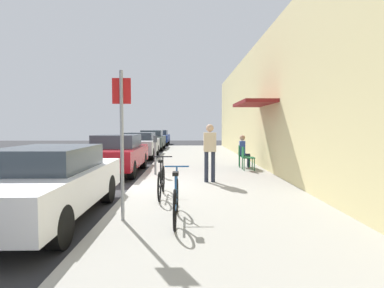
{
  "coord_description": "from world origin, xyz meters",
  "views": [
    {
      "loc": [
        1.52,
        -8.59,
        1.76
      ],
      "look_at": [
        1.79,
        7.65,
        0.84
      ],
      "focal_mm": 29.16,
      "sensor_mm": 36.0,
      "label": 1
    }
  ],
  "objects_px": {
    "parked_car_3": "(152,140)",
    "parking_meter": "(155,152)",
    "parked_car_4": "(159,137)",
    "bicycle_1": "(161,181)",
    "parked_car_0": "(46,182)",
    "seated_patron_1": "(244,150)",
    "street_sign": "(122,133)",
    "cafe_chair_0": "(246,157)",
    "pedestrian_standing": "(210,148)",
    "bicycle_0": "(176,200)",
    "parked_car_2": "(140,144)",
    "cafe_chair_1": "(242,155)",
    "parked_car_1": "(117,153)"
  },
  "relations": [
    {
      "from": "parked_car_1",
      "to": "seated_patron_1",
      "type": "height_order",
      "value": "parked_car_1"
    },
    {
      "from": "parked_car_4",
      "to": "seated_patron_1",
      "type": "distance_m",
      "value": 17.92
    },
    {
      "from": "parked_car_0",
      "to": "parked_car_3",
      "type": "distance_m",
      "value": 17.61
    },
    {
      "from": "bicycle_0",
      "to": "cafe_chair_0",
      "type": "relative_size",
      "value": 1.97
    },
    {
      "from": "parked_car_0",
      "to": "pedestrian_standing",
      "type": "distance_m",
      "value": 4.68
    },
    {
      "from": "parked_car_3",
      "to": "cafe_chair_0",
      "type": "bearing_deg",
      "value": -67.65
    },
    {
      "from": "street_sign",
      "to": "pedestrian_standing",
      "type": "height_order",
      "value": "street_sign"
    },
    {
      "from": "bicycle_1",
      "to": "cafe_chair_0",
      "type": "relative_size",
      "value": 1.97
    },
    {
      "from": "bicycle_1",
      "to": "cafe_chair_1",
      "type": "bearing_deg",
      "value": 61.57
    },
    {
      "from": "parked_car_3",
      "to": "bicycle_0",
      "type": "relative_size",
      "value": 2.57
    },
    {
      "from": "parked_car_0",
      "to": "bicycle_1",
      "type": "bearing_deg",
      "value": 35.36
    },
    {
      "from": "bicycle_1",
      "to": "parked_car_4",
      "type": "bearing_deg",
      "value": 95.16
    },
    {
      "from": "parking_meter",
      "to": "seated_patron_1",
      "type": "distance_m",
      "value": 3.86
    },
    {
      "from": "parked_car_2",
      "to": "cafe_chair_1",
      "type": "relative_size",
      "value": 5.06
    },
    {
      "from": "parking_meter",
      "to": "street_sign",
      "type": "xyz_separation_m",
      "value": [
        -0.05,
        -5.17,
        0.75
      ]
    },
    {
      "from": "pedestrian_standing",
      "to": "parking_meter",
      "type": "bearing_deg",
      "value": 140.03
    },
    {
      "from": "cafe_chair_0",
      "to": "pedestrian_standing",
      "type": "bearing_deg",
      "value": -121.79
    },
    {
      "from": "street_sign",
      "to": "cafe_chair_0",
      "type": "xyz_separation_m",
      "value": [
        3.35,
        6.21,
        -1.02
      ]
    },
    {
      "from": "parked_car_0",
      "to": "seated_patron_1",
      "type": "distance_m",
      "value": 8.27
    },
    {
      "from": "parked_car_2",
      "to": "parked_car_4",
      "type": "relative_size",
      "value": 1.0
    },
    {
      "from": "cafe_chair_0",
      "to": "pedestrian_standing",
      "type": "xyz_separation_m",
      "value": [
        -1.55,
        -2.51,
        0.5
      ]
    },
    {
      "from": "parked_car_3",
      "to": "cafe_chair_0",
      "type": "relative_size",
      "value": 5.06
    },
    {
      "from": "bicycle_0",
      "to": "cafe_chair_0",
      "type": "bearing_deg",
      "value": 68.9
    },
    {
      "from": "parked_car_4",
      "to": "cafe_chair_1",
      "type": "xyz_separation_m",
      "value": [
        4.85,
        -17.22,
        -0.11
      ]
    },
    {
      "from": "parked_car_1",
      "to": "pedestrian_standing",
      "type": "xyz_separation_m",
      "value": [
        3.3,
        -2.59,
        0.37
      ]
    },
    {
      "from": "parked_car_3",
      "to": "parking_meter",
      "type": "relative_size",
      "value": 3.33
    },
    {
      "from": "parked_car_4",
      "to": "cafe_chair_1",
      "type": "bearing_deg",
      "value": -74.26
    },
    {
      "from": "parked_car_3",
      "to": "cafe_chair_1",
      "type": "height_order",
      "value": "parked_car_3"
    },
    {
      "from": "cafe_chair_1",
      "to": "pedestrian_standing",
      "type": "xyz_separation_m",
      "value": [
        -1.56,
        -3.36,
        0.5
      ]
    },
    {
      "from": "parked_car_3",
      "to": "parking_meter",
      "type": "bearing_deg",
      "value": -83.12
    },
    {
      "from": "parked_car_3",
      "to": "pedestrian_standing",
      "type": "distance_m",
      "value": 14.69
    },
    {
      "from": "parked_car_3",
      "to": "seated_patron_1",
      "type": "height_order",
      "value": "parked_car_3"
    },
    {
      "from": "cafe_chair_1",
      "to": "seated_patron_1",
      "type": "xyz_separation_m",
      "value": [
        0.06,
        -0.01,
        0.19
      ]
    },
    {
      "from": "bicycle_1",
      "to": "parked_car_2",
      "type": "bearing_deg",
      "value": 101.17
    },
    {
      "from": "parked_car_0",
      "to": "bicycle_0",
      "type": "xyz_separation_m",
      "value": [
        2.43,
        -0.46,
        -0.24
      ]
    },
    {
      "from": "parked_car_3",
      "to": "seated_patron_1",
      "type": "xyz_separation_m",
      "value": [
        4.91,
        -10.96,
        0.06
      ]
    },
    {
      "from": "seated_patron_1",
      "to": "parked_car_0",
      "type": "bearing_deg",
      "value": -126.44
    },
    {
      "from": "pedestrian_standing",
      "to": "bicycle_1",
      "type": "bearing_deg",
      "value": -124.3
    },
    {
      "from": "parked_car_1",
      "to": "parking_meter",
      "type": "xyz_separation_m",
      "value": [
        1.55,
        -1.12,
        0.14
      ]
    },
    {
      "from": "parked_car_1",
      "to": "parked_car_2",
      "type": "xyz_separation_m",
      "value": [
        -0.0,
        5.8,
        -0.0
      ]
    },
    {
      "from": "bicycle_0",
      "to": "bicycle_1",
      "type": "xyz_separation_m",
      "value": [
        -0.41,
        1.89,
        0.0
      ]
    },
    {
      "from": "parked_car_4",
      "to": "pedestrian_standing",
      "type": "xyz_separation_m",
      "value": [
        3.3,
        -20.58,
        0.39
      ]
    },
    {
      "from": "seated_patron_1",
      "to": "parked_car_3",
      "type": "bearing_deg",
      "value": 114.14
    },
    {
      "from": "parked_car_4",
      "to": "bicycle_1",
      "type": "xyz_separation_m",
      "value": [
        2.03,
        -22.44,
        -0.25
      ]
    },
    {
      "from": "parked_car_1",
      "to": "parked_car_4",
      "type": "xyz_separation_m",
      "value": [
        0.0,
        17.99,
        -0.02
      ]
    },
    {
      "from": "cafe_chair_1",
      "to": "street_sign",
      "type": "bearing_deg",
      "value": -115.4
    },
    {
      "from": "parked_car_4",
      "to": "seated_patron_1",
      "type": "height_order",
      "value": "seated_patron_1"
    },
    {
      "from": "parked_car_0",
      "to": "parked_car_4",
      "type": "bearing_deg",
      "value": 90.0
    },
    {
      "from": "parked_car_1",
      "to": "bicycle_1",
      "type": "relative_size",
      "value": 2.57
    },
    {
      "from": "bicycle_0",
      "to": "pedestrian_standing",
      "type": "height_order",
      "value": "pedestrian_standing"
    }
  ]
}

